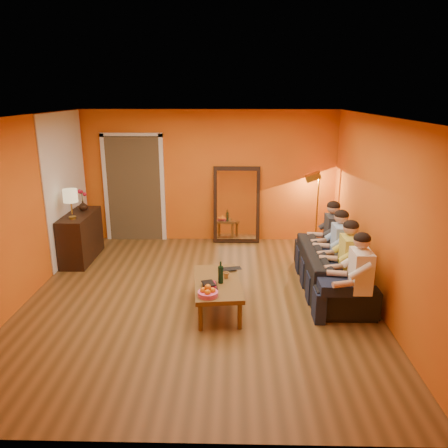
{
  "coord_description": "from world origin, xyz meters",
  "views": [
    {
      "loc": [
        0.5,
        -5.8,
        2.9
      ],
      "look_at": [
        0.35,
        0.5,
        1.0
      ],
      "focal_mm": 35.0,
      "sensor_mm": 36.0,
      "label": 1
    }
  ],
  "objects_px": {
    "sideboard": "(81,237)",
    "person_mid_left": "(349,262)",
    "table_lamp": "(71,204)",
    "person_far_right": "(332,237)",
    "tumbler": "(226,275)",
    "sofa": "(332,269)",
    "wine_bottle": "(221,272)",
    "vase": "(83,206)",
    "person_mid_right": "(340,249)",
    "dog": "(323,274)",
    "coffee_table": "(217,295)",
    "person_far_left": "(360,278)",
    "mirror_frame": "(237,205)",
    "floor_lamp": "(317,211)",
    "laptop": "(231,271)"
  },
  "relations": [
    {
      "from": "sideboard",
      "to": "person_mid_left",
      "type": "bearing_deg",
      "value": -19.84
    },
    {
      "from": "table_lamp",
      "to": "person_mid_left",
      "type": "bearing_deg",
      "value": -16.29
    },
    {
      "from": "person_far_right",
      "to": "tumbler",
      "type": "height_order",
      "value": "person_far_right"
    },
    {
      "from": "sofa",
      "to": "person_far_right",
      "type": "distance_m",
      "value": 0.72
    },
    {
      "from": "wine_bottle",
      "to": "vase",
      "type": "relative_size",
      "value": 1.78
    },
    {
      "from": "person_mid_right",
      "to": "dog",
      "type": "bearing_deg",
      "value": -138.08
    },
    {
      "from": "sofa",
      "to": "vase",
      "type": "height_order",
      "value": "vase"
    },
    {
      "from": "coffee_table",
      "to": "person_far_right",
      "type": "xyz_separation_m",
      "value": [
        1.85,
        1.38,
        0.4
      ]
    },
    {
      "from": "dog",
      "to": "sofa",
      "type": "bearing_deg",
      "value": 31.84
    },
    {
      "from": "coffee_table",
      "to": "dog",
      "type": "bearing_deg",
      "value": 13.81
    },
    {
      "from": "coffee_table",
      "to": "table_lamp",
      "type": "bearing_deg",
      "value": 142.21
    },
    {
      "from": "person_mid_right",
      "to": "person_mid_left",
      "type": "bearing_deg",
      "value": -90.0
    },
    {
      "from": "table_lamp",
      "to": "person_far_left",
      "type": "bearing_deg",
      "value": -22.69
    },
    {
      "from": "sofa",
      "to": "tumbler",
      "type": "xyz_separation_m",
      "value": [
        -1.6,
        -0.61,
        0.14
      ]
    },
    {
      "from": "mirror_frame",
      "to": "vase",
      "type": "height_order",
      "value": "mirror_frame"
    },
    {
      "from": "person_far_left",
      "to": "person_mid_right",
      "type": "xyz_separation_m",
      "value": [
        0.0,
        1.1,
        0.0
      ]
    },
    {
      "from": "person_far_left",
      "to": "vase",
      "type": "height_order",
      "value": "person_far_left"
    },
    {
      "from": "mirror_frame",
      "to": "person_far_right",
      "type": "distance_m",
      "value": 2.22
    },
    {
      "from": "floor_lamp",
      "to": "sofa",
      "type": "bearing_deg",
      "value": -90.45
    },
    {
      "from": "person_mid_right",
      "to": "person_far_right",
      "type": "height_order",
      "value": "same"
    },
    {
      "from": "floor_lamp",
      "to": "laptop",
      "type": "relative_size",
      "value": 4.25
    },
    {
      "from": "table_lamp",
      "to": "floor_lamp",
      "type": "bearing_deg",
      "value": 14.22
    },
    {
      "from": "person_far_left",
      "to": "vase",
      "type": "distance_m",
      "value": 4.99
    },
    {
      "from": "mirror_frame",
      "to": "sideboard",
      "type": "distance_m",
      "value": 3.01
    },
    {
      "from": "table_lamp",
      "to": "coffee_table",
      "type": "distance_m",
      "value": 3.09
    },
    {
      "from": "sideboard",
      "to": "floor_lamp",
      "type": "bearing_deg",
      "value": 10.44
    },
    {
      "from": "person_mid_left",
      "to": "wine_bottle",
      "type": "distance_m",
      "value": 1.83
    },
    {
      "from": "table_lamp",
      "to": "wine_bottle",
      "type": "bearing_deg",
      "value": -32.01
    },
    {
      "from": "person_far_left",
      "to": "tumbler",
      "type": "relative_size",
      "value": 13.67
    },
    {
      "from": "person_mid_right",
      "to": "tumbler",
      "type": "relative_size",
      "value": 13.67
    },
    {
      "from": "person_mid_left",
      "to": "floor_lamp",
      "type": "bearing_deg",
      "value": 90.72
    },
    {
      "from": "sideboard",
      "to": "wine_bottle",
      "type": "relative_size",
      "value": 3.81
    },
    {
      "from": "dog",
      "to": "person_mid_left",
      "type": "bearing_deg",
      "value": -58.41
    },
    {
      "from": "sofa",
      "to": "laptop",
      "type": "relative_size",
      "value": 6.42
    },
    {
      "from": "sofa",
      "to": "mirror_frame",
      "type": "bearing_deg",
      "value": 33.3
    },
    {
      "from": "person_mid_left",
      "to": "laptop",
      "type": "xyz_separation_m",
      "value": [
        -1.67,
        0.07,
        -0.18
      ]
    },
    {
      "from": "sofa",
      "to": "person_mid_right",
      "type": "distance_m",
      "value": 0.34
    },
    {
      "from": "coffee_table",
      "to": "person_far_right",
      "type": "bearing_deg",
      "value": 30.49
    },
    {
      "from": "coffee_table",
      "to": "person_mid_right",
      "type": "height_order",
      "value": "person_mid_right"
    },
    {
      "from": "mirror_frame",
      "to": "wine_bottle",
      "type": "distance_m",
      "value": 3.0
    },
    {
      "from": "table_lamp",
      "to": "person_mid_right",
      "type": "relative_size",
      "value": 0.42
    },
    {
      "from": "dog",
      "to": "person_mid_right",
      "type": "distance_m",
      "value": 0.49
    },
    {
      "from": "mirror_frame",
      "to": "coffee_table",
      "type": "height_order",
      "value": "mirror_frame"
    },
    {
      "from": "laptop",
      "to": "sideboard",
      "type": "bearing_deg",
      "value": 137.88
    },
    {
      "from": "vase",
      "to": "dog",
      "type": "bearing_deg",
      "value": -20.63
    },
    {
      "from": "sofa",
      "to": "person_mid_left",
      "type": "bearing_deg",
      "value": -163.89
    },
    {
      "from": "table_lamp",
      "to": "person_far_left",
      "type": "xyz_separation_m",
      "value": [
        4.37,
        -1.83,
        -0.49
      ]
    },
    {
      "from": "tumbler",
      "to": "sofa",
      "type": "bearing_deg",
      "value": 20.7
    },
    {
      "from": "coffee_table",
      "to": "vase",
      "type": "relative_size",
      "value": 7.01
    },
    {
      "from": "person_mid_left",
      "to": "tumbler",
      "type": "xyz_separation_m",
      "value": [
        -1.73,
        -0.16,
        -0.15
      ]
    }
  ]
}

